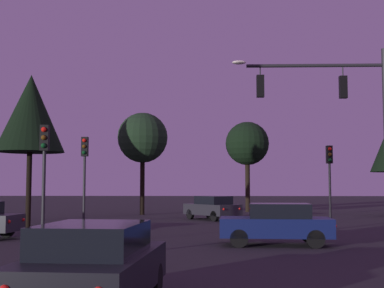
# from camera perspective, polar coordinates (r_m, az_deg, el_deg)

# --- Properties ---
(ground_plane) EXTENTS (168.00, 168.00, 0.00)m
(ground_plane) POSITION_cam_1_polar(r_m,az_deg,el_deg) (29.58, 2.26, -8.73)
(ground_plane) COLOR #262326
(ground_plane) RESTS_ON ground
(traffic_signal_mast_arm) EXTENTS (6.22, 0.43, 7.69)m
(traffic_signal_mast_arm) POSITION_cam_1_polar(r_m,az_deg,el_deg) (22.06, 16.09, 3.51)
(traffic_signal_mast_arm) COLOR #232326
(traffic_signal_mast_arm) RESTS_ON ground
(traffic_light_corner_left) EXTENTS (0.31, 0.36, 4.29)m
(traffic_light_corner_left) POSITION_cam_1_polar(r_m,az_deg,el_deg) (19.07, -15.67, -1.74)
(traffic_light_corner_left) COLOR #232326
(traffic_light_corner_left) RESTS_ON ground
(traffic_light_corner_right) EXTENTS (0.30, 0.35, 4.43)m
(traffic_light_corner_right) POSITION_cam_1_polar(r_m,az_deg,el_deg) (24.96, -11.53, -2.22)
(traffic_light_corner_right) COLOR #232326
(traffic_light_corner_right) RESTS_ON ground
(traffic_light_median) EXTENTS (0.31, 0.36, 4.19)m
(traffic_light_median) POSITION_cam_1_polar(r_m,az_deg,el_deg) (27.51, 14.64, -2.70)
(traffic_light_median) COLOR #232326
(traffic_light_median) RESTS_ON ground
(car_nearside_lane) EXTENTS (2.10, 4.30, 1.52)m
(car_nearside_lane) POSITION_cam_1_polar(r_m,az_deg,el_deg) (9.49, -10.52, -12.76)
(car_nearside_lane) COLOR black
(car_nearside_lane) RESTS_ON ground
(car_crossing_left) EXTENTS (4.16, 2.08, 1.52)m
(car_crossing_left) POSITION_cam_1_polar(r_m,az_deg,el_deg) (19.75, 9.10, -8.46)
(car_crossing_left) COLOR #0F1947
(car_crossing_left) RESTS_ON ground
(car_far_lane) EXTENTS (3.81, 4.21, 1.52)m
(car_far_lane) POSITION_cam_1_polar(r_m,az_deg,el_deg) (33.94, 2.20, -6.85)
(car_far_lane) COLOR #232328
(car_far_lane) RESTS_ON ground
(tree_behind_sign) EXTENTS (3.66, 3.66, 8.16)m
(tree_behind_sign) POSITION_cam_1_polar(r_m,az_deg,el_deg) (29.72, -17.03, 3.15)
(tree_behind_sign) COLOR black
(tree_behind_sign) RESTS_ON ground
(tree_right_cluster) EXTENTS (3.80, 3.80, 7.71)m
(tree_right_cluster) POSITION_cam_1_polar(r_m,az_deg,el_deg) (40.21, -5.35, 0.63)
(tree_right_cluster) COLOR black
(tree_right_cluster) RESTS_ON ground
(tree_lot_edge) EXTENTS (3.66, 3.66, 7.56)m
(tree_lot_edge) POSITION_cam_1_polar(r_m,az_deg,el_deg) (44.74, 5.99, 0.00)
(tree_lot_edge) COLOR black
(tree_lot_edge) RESTS_ON ground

